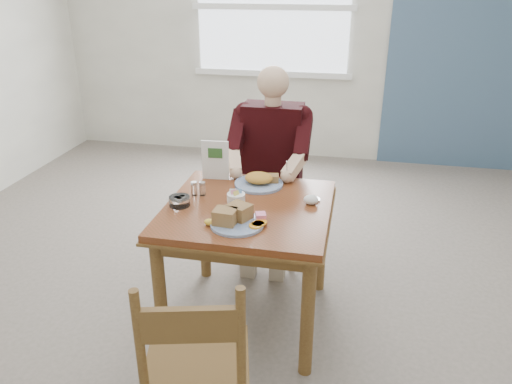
% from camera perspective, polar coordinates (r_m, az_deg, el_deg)
% --- Properties ---
extents(floor, '(6.00, 6.00, 0.00)m').
position_cam_1_polar(floor, '(3.15, -0.84, -13.99)').
color(floor, '#5F584D').
rests_on(floor, ground).
extents(wall_back, '(5.50, 0.00, 5.50)m').
position_cam_1_polar(wall_back, '(5.48, 6.29, 18.17)').
color(wall_back, silver).
rests_on(wall_back, ground).
extents(accent_panel, '(1.60, 0.02, 2.80)m').
position_cam_1_polar(accent_panel, '(5.53, 23.72, 16.46)').
color(accent_panel, '#415C78').
rests_on(accent_panel, ground).
extents(lemon_wedge, '(0.07, 0.05, 0.03)m').
position_cam_1_polar(lemon_wedge, '(2.54, -5.26, -3.45)').
color(lemon_wedge, yellow).
rests_on(lemon_wedge, table).
extents(napkin, '(0.09, 0.07, 0.05)m').
position_cam_1_polar(napkin, '(2.77, 6.31, -0.87)').
color(napkin, white).
rests_on(napkin, table).
extents(metal_dish, '(0.09, 0.09, 0.01)m').
position_cam_1_polar(metal_dish, '(2.83, 6.54, -0.85)').
color(metal_dish, silver).
rests_on(metal_dish, table).
extents(window, '(1.72, 0.04, 1.42)m').
position_cam_1_polar(window, '(5.48, 1.92, 20.39)').
color(window, white).
rests_on(window, wall_back).
extents(table, '(0.92, 0.92, 0.75)m').
position_cam_1_polar(table, '(2.80, -0.92, -3.62)').
color(table, brown).
rests_on(table, ground).
extents(chair_far, '(0.42, 0.42, 0.95)m').
position_cam_1_polar(chair_far, '(3.57, 1.90, -0.12)').
color(chair_far, brown).
rests_on(chair_far, ground).
extents(chair_near, '(0.51, 0.51, 0.95)m').
position_cam_1_polar(chair_near, '(2.13, -6.82, -19.36)').
color(chair_near, brown).
rests_on(chair_near, ground).
extents(diner, '(0.53, 0.56, 1.39)m').
position_cam_1_polar(diner, '(3.37, 1.71, 4.44)').
color(diner, gray).
rests_on(diner, chair_far).
extents(near_plate, '(0.33, 0.33, 0.09)m').
position_cam_1_polar(near_plate, '(2.54, -2.32, -3.00)').
color(near_plate, white).
rests_on(near_plate, table).
extents(far_plate, '(0.34, 0.34, 0.08)m').
position_cam_1_polar(far_plate, '(3.00, 0.44, 1.32)').
color(far_plate, white).
rests_on(far_plate, table).
extents(caddy, '(0.13, 0.13, 0.08)m').
position_cam_1_polar(caddy, '(2.78, -2.29, -0.67)').
color(caddy, white).
rests_on(caddy, table).
extents(shakers, '(0.09, 0.05, 0.08)m').
position_cam_1_polar(shakers, '(2.88, -6.62, 0.40)').
color(shakers, white).
rests_on(shakers, table).
extents(creamer, '(0.15, 0.15, 0.05)m').
position_cam_1_polar(creamer, '(2.77, -8.74, -1.02)').
color(creamer, white).
rests_on(creamer, table).
extents(menu, '(0.17, 0.03, 0.25)m').
position_cam_1_polar(menu, '(3.07, -4.68, 3.67)').
color(menu, white).
rests_on(menu, table).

